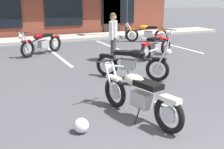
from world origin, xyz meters
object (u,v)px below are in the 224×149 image
at_px(motorcycle_silver_naked, 41,43).
at_px(motorcycle_orange_scrambler, 146,33).
at_px(motorcycle_foreground_classic, 138,95).
at_px(helmet_on_pavement, 81,125).
at_px(motorcycle_black_cruiser, 132,63).
at_px(motorcycle_green_cafe_racer, 157,45).
at_px(person_in_shorts_foreground, 113,34).

distance_m(motorcycle_silver_naked, motorcycle_orange_scrambler, 5.44).
bearing_deg(motorcycle_foreground_classic, helmet_on_pavement, -173.96).
distance_m(motorcycle_black_cruiser, motorcycle_silver_naked, 4.72).
distance_m(motorcycle_foreground_classic, motorcycle_black_cruiser, 2.59).
relative_size(motorcycle_foreground_classic, motorcycle_green_cafe_racer, 1.07).
bearing_deg(helmet_on_pavement, motorcycle_black_cruiser, 47.02).
xyz_separation_m(motorcycle_silver_naked, helmet_on_pavement, (-0.66, -6.89, -0.33)).
bearing_deg(motorcycle_silver_naked, motorcycle_foreground_classic, -85.77).
bearing_deg(motorcycle_green_cafe_racer, motorcycle_silver_naked, 148.27).
xyz_separation_m(motorcycle_orange_scrambler, person_in_shorts_foreground, (-3.28, -3.23, 0.49)).
bearing_deg(motorcycle_foreground_classic, motorcycle_silver_naked, 94.23).
height_order(motorcycle_black_cruiser, motorcycle_silver_naked, same).
height_order(motorcycle_silver_naked, motorcycle_orange_scrambler, same).
bearing_deg(motorcycle_foreground_classic, person_in_shorts_foreground, 70.98).
bearing_deg(motorcycle_green_cafe_racer, person_in_shorts_foreground, 175.70).
bearing_deg(person_in_shorts_foreground, motorcycle_foreground_classic, -109.02).
relative_size(motorcycle_black_cruiser, motorcycle_orange_scrambler, 0.87).
height_order(person_in_shorts_foreground, helmet_on_pavement, person_in_shorts_foreground).
height_order(motorcycle_silver_naked, helmet_on_pavement, motorcycle_silver_naked).
bearing_deg(motorcycle_silver_naked, person_in_shorts_foreground, -46.86).
xyz_separation_m(motorcycle_black_cruiser, helmet_on_pavement, (-2.29, -2.45, -0.33)).
relative_size(motorcycle_green_cafe_racer, motorcycle_orange_scrambler, 1.01).
relative_size(person_in_shorts_foreground, helmet_on_pavement, 6.44).
height_order(motorcycle_foreground_classic, helmet_on_pavement, motorcycle_foreground_classic).
xyz_separation_m(motorcycle_black_cruiser, motorcycle_green_cafe_racer, (2.15, 2.09, 0.00)).
height_order(motorcycle_orange_scrambler, helmet_on_pavement, motorcycle_orange_scrambler).
distance_m(motorcycle_foreground_classic, helmet_on_pavement, 1.21).
xyz_separation_m(person_in_shorts_foreground, helmet_on_pavement, (-2.73, -4.68, -0.82)).
distance_m(motorcycle_green_cafe_racer, person_in_shorts_foreground, 1.79).
distance_m(motorcycle_foreground_classic, motorcycle_silver_naked, 6.78).
distance_m(motorcycle_black_cruiser, motorcycle_orange_scrambler, 6.60).
relative_size(motorcycle_foreground_classic, motorcycle_silver_naked, 1.12).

